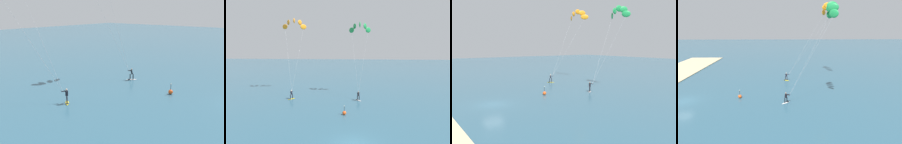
% 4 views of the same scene
% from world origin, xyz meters
% --- Properties ---
extents(ground_plane, '(240.00, 240.00, 0.00)m').
position_xyz_m(ground_plane, '(0.00, 0.00, 0.00)').
color(ground_plane, '#2D566B').
extents(kitesurfer_nearshore, '(4.61, 7.75, 14.65)m').
position_xyz_m(kitesurfer_nearshore, '(1.33, 22.00, 12.90)').
color(kitesurfer_nearshore, white).
rests_on(kitesurfer_nearshore, ground).
extents(kitesurfer_mid_water, '(5.33, 10.27, 15.81)m').
position_xyz_m(kitesurfer_mid_water, '(-12.85, 24.19, 14.01)').
color(kitesurfer_mid_water, yellow).
rests_on(kitesurfer_mid_water, ground).
extents(marker_buoy, '(0.56, 0.56, 1.38)m').
position_xyz_m(marker_buoy, '(-1.26, 8.61, 0.30)').
color(marker_buoy, '#EA5119').
rests_on(marker_buoy, ground).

